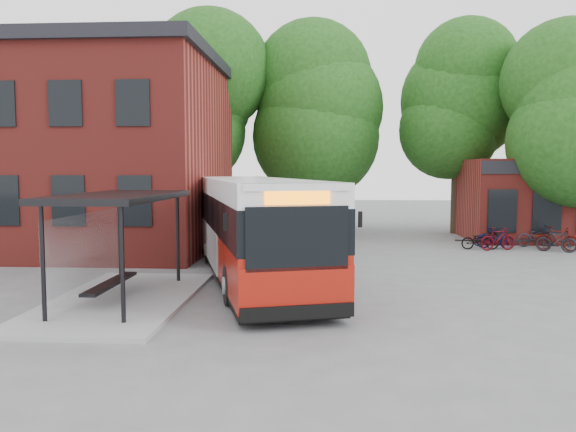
# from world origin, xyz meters

# --- Properties ---
(ground) EXTENTS (100.00, 100.00, 0.00)m
(ground) POSITION_xyz_m (0.00, 0.00, 0.00)
(ground) COLOR #5C5C5F
(station_building) EXTENTS (18.40, 10.40, 8.50)m
(station_building) POSITION_xyz_m (-13.00, 9.00, 4.25)
(station_building) COLOR maroon
(station_building) RESTS_ON ground
(bus_shelter) EXTENTS (3.60, 7.00, 2.90)m
(bus_shelter) POSITION_xyz_m (-4.50, -1.00, 1.45)
(bus_shelter) COLOR black
(bus_shelter) RESTS_ON ground
(bike_rail) EXTENTS (5.20, 0.10, 0.38)m
(bike_rail) POSITION_xyz_m (9.28, 10.00, 0.19)
(bike_rail) COLOR black
(bike_rail) RESTS_ON ground
(tree_0) EXTENTS (7.92, 7.92, 11.00)m
(tree_0) POSITION_xyz_m (-6.00, 16.00, 5.50)
(tree_0) COLOR #174412
(tree_0) RESTS_ON ground
(tree_1) EXTENTS (7.92, 7.92, 10.40)m
(tree_1) POSITION_xyz_m (1.00, 17.00, 5.20)
(tree_1) COLOR #174412
(tree_1) RESTS_ON ground
(tree_2) EXTENTS (7.92, 7.92, 11.00)m
(tree_2) POSITION_xyz_m (8.00, 16.00, 5.50)
(tree_2) COLOR #174412
(tree_2) RESTS_ON ground
(city_bus) EXTENTS (6.08, 12.86, 3.20)m
(city_bus) POSITION_xyz_m (-1.48, 2.66, 1.60)
(city_bus) COLOR #99160B
(city_bus) RESTS_ON ground
(bicycle_0) EXTENTS (1.60, 0.56, 0.84)m
(bicycle_0) POSITION_xyz_m (7.66, 9.61, 0.42)
(bicycle_0) COLOR black
(bicycle_0) RESTS_ON ground
(bicycle_1) EXTENTS (1.66, 0.93, 0.96)m
(bicycle_1) POSITION_xyz_m (8.40, 9.85, 0.48)
(bicycle_1) COLOR #060E3B
(bicycle_1) RESTS_ON ground
(bicycle_2) EXTENTS (1.62, 0.90, 0.81)m
(bicycle_2) POSITION_xyz_m (8.37, 10.80, 0.40)
(bicycle_2) COLOR black
(bicycle_2) RESTS_ON ground
(bicycle_3) EXTENTS (1.77, 1.00, 1.02)m
(bicycle_3) POSITION_xyz_m (8.35, 9.35, 0.51)
(bicycle_3) COLOR #42050C
(bicycle_3) RESTS_ON ground
(bicycle_5) EXTENTS (1.65, 1.06, 0.96)m
(bicycle_5) POSITION_xyz_m (10.68, 9.03, 0.48)
(bicycle_5) COLOR black
(bicycle_5) RESTS_ON ground
(bicycle_6) EXTENTS (1.95, 0.95, 0.98)m
(bicycle_6) POSITION_xyz_m (10.49, 10.67, 0.49)
(bicycle_6) COLOR black
(bicycle_6) RESTS_ON ground
(bicycle_7) EXTENTS (1.81, 1.15, 1.06)m
(bicycle_7) POSITION_xyz_m (10.87, 9.40, 0.53)
(bicycle_7) COLOR #3B0905
(bicycle_7) RESTS_ON ground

